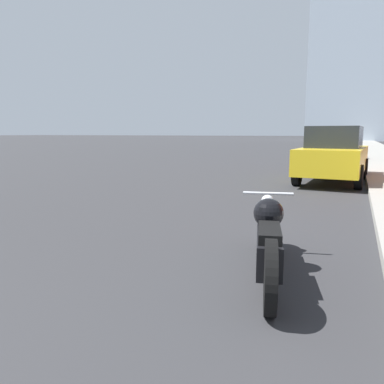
% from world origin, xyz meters
% --- Properties ---
extents(sidewalk, '(2.65, 240.00, 0.15)m').
position_xyz_m(sidewalk, '(5.52, 40.00, 0.07)').
color(sidewalk, gray).
rests_on(sidewalk, ground_plane).
extents(distant_tower, '(18.31, 18.31, 53.13)m').
position_xyz_m(distant_tower, '(3.68, 85.56, 26.56)').
color(distant_tower, silver).
rests_on(distant_tower, ground_plane).
extents(motorcycle, '(0.81, 2.36, 0.80)m').
position_xyz_m(motorcycle, '(3.03, 5.03, 0.40)').
color(motorcycle, black).
rests_on(motorcycle, ground_plane).
extents(parked_car_yellow, '(2.06, 4.52, 1.72)m').
position_xyz_m(parked_car_yellow, '(3.23, 13.57, 0.87)').
color(parked_car_yellow, gold).
rests_on(parked_car_yellow, ground_plane).
extents(parked_car_white, '(2.07, 4.00, 1.59)m').
position_xyz_m(parked_car_white, '(2.91, 23.75, 0.79)').
color(parked_car_white, silver).
rests_on(parked_car_white, ground_plane).
extents(parked_car_silver, '(2.29, 4.34, 1.75)m').
position_xyz_m(parked_car_silver, '(2.94, 33.96, 0.86)').
color(parked_car_silver, '#BCBCC1').
rests_on(parked_car_silver, ground_plane).
extents(parked_car_red, '(2.11, 4.01, 1.75)m').
position_xyz_m(parked_car_red, '(3.01, 44.48, 0.85)').
color(parked_car_red, red).
rests_on(parked_car_red, ground_plane).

